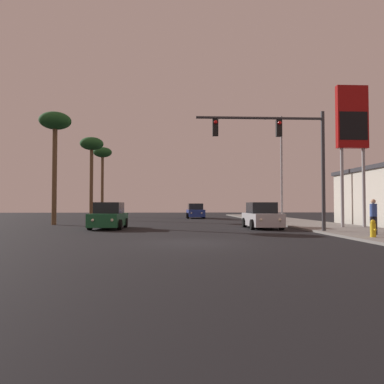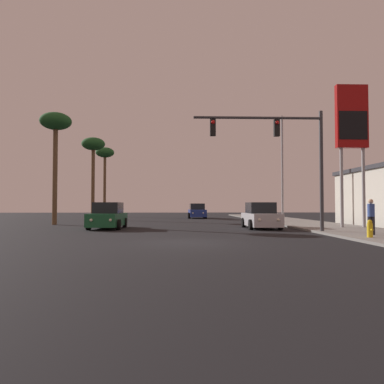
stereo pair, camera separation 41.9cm
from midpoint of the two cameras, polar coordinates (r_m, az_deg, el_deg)
name	(u,v)px [view 2 (the right image)]	position (r m, az deg, el deg)	size (l,w,h in m)	color
ground_plane	(187,243)	(15.09, 0.08, -7.74)	(120.00, 120.00, 0.00)	black
sidewalk_right	(324,226)	(26.99, 19.94, -4.96)	(5.00, 60.00, 0.12)	gray
car_silver	(261,217)	(24.55, 10.93, -3.71)	(2.04, 4.32, 1.68)	#B7B7BC
car_blue	(197,212)	(42.90, 1.06, -2.99)	(2.04, 4.34, 1.68)	navy
car_green	(108,217)	(24.51, -12.23, -3.70)	(2.04, 4.34, 1.68)	#195933
traffic_light_mast	(285,146)	(20.99, 14.53, 6.84)	(7.02, 0.36, 6.50)	#38383D
street_lamp	(281,163)	(32.85, 13.73, 4.37)	(1.74, 0.24, 9.00)	#99999E
gas_station_sign	(352,124)	(26.15, 23.60, 9.44)	(2.00, 0.42, 9.00)	#99999E
fire_hydrant	(370,229)	(17.96, 26.09, -5.06)	(0.24, 0.34, 0.76)	gold
pedestrian_on_sidewalk	(371,215)	(19.49, 26.19, -3.19)	(0.34, 0.32, 1.67)	#23232D
palm_tree_mid	(93,148)	(40.40, -14.53, 6.46)	(2.40, 2.40, 8.53)	brown
palm_tree_far	(105,156)	(50.32, -12.90, 5.31)	(2.40, 2.40, 9.05)	brown
palm_tree_near	(56,127)	(31.06, -19.70, 9.26)	(2.40, 2.40, 8.65)	brown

